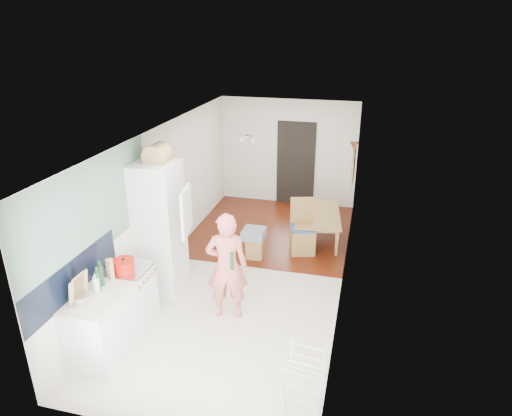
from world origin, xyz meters
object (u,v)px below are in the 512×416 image
at_px(person, 227,257).
at_px(drying_rack, 304,382).
at_px(stool, 255,248).
at_px(dining_table, 318,228).
at_px(dining_chair, 303,227).

relative_size(person, drying_rack, 2.48).
xyz_separation_m(person, stool, (-0.05, 1.84, -0.78)).
bearing_deg(person, drying_rack, 117.98).
bearing_deg(stool, dining_table, 45.86).
bearing_deg(dining_table, person, 153.32).
relative_size(stool, drying_rack, 0.50).
relative_size(dining_chair, stool, 2.64).
bearing_deg(drying_rack, person, 139.63).
distance_m(dining_chair, drying_rack, 3.86).
bearing_deg(dining_chair, dining_table, 54.96).
bearing_deg(stool, person, -88.41).
xyz_separation_m(dining_table, stool, (-1.05, -1.08, -0.04)).
distance_m(person, drying_rack, 2.15).
distance_m(person, stool, 2.00).
bearing_deg(dining_chair, person, -124.87).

